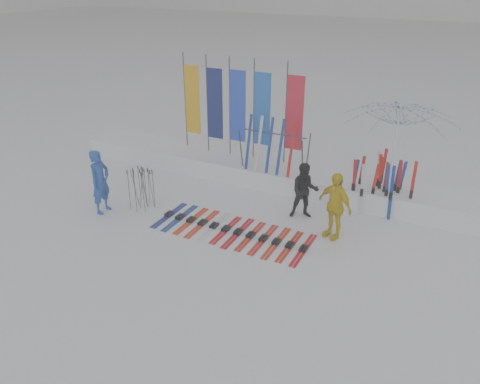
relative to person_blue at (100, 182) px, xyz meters
The scene contains 11 objects.
ground 3.78m from the person_blue, ahead, with size 120.00×120.00×0.00m, color white.
snow_bank 5.43m from the person_blue, 47.89° to the left, with size 14.00×1.60×0.60m, color white.
person_blue is the anchor object (origin of this frame).
person_black 5.63m from the person_blue, 23.46° to the left, with size 0.77×0.60×1.58m, color black.
person_yellow 6.38m from the person_blue, 14.35° to the left, with size 1.04×0.43×1.77m, color yellow.
tent_canopy 8.43m from the person_blue, 33.52° to the left, with size 3.18×3.24×2.91m, color white.
ski_row 3.93m from the person_blue, ahead, with size 4.13×1.69×0.07m.
pole_cluster 1.15m from the person_blue, 40.67° to the left, with size 0.66×0.64×1.25m.
feather_flags 4.96m from the person_blue, 63.81° to the left, with size 4.21×0.19×3.20m.
ski_rack 5.16m from the person_blue, 44.51° to the left, with size 2.04×0.80×1.23m.
upright_skis 7.80m from the person_blue, 27.37° to the left, with size 1.63×1.06×1.68m.
Camera 1 is at (5.11, -8.16, 6.27)m, focal length 35.00 mm.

